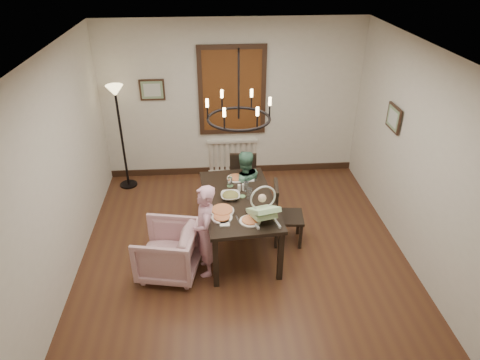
{
  "coord_description": "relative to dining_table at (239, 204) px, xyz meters",
  "views": [
    {
      "loc": [
        -0.42,
        -4.63,
        3.89
      ],
      "look_at": [
        -0.03,
        0.34,
        1.05
      ],
      "focal_mm": 32.0,
      "sensor_mm": 36.0,
      "label": 1
    }
  ],
  "objects": [
    {
      "name": "floor_lamp",
      "position": [
        -1.85,
        1.86,
        0.2
      ],
      "size": [
        0.3,
        0.3,
        1.8
      ],
      "primitive_type": null,
      "color": "black",
      "rests_on": "room_shell"
    },
    {
      "name": "armchair",
      "position": [
        -0.96,
        -0.5,
        -0.36
      ],
      "size": [
        0.89,
        0.88,
        0.69
      ],
      "primitive_type": "imported",
      "rotation": [
        0.0,
        0.0,
        -1.77
      ],
      "color": "#D3A1AD",
      "rests_on": "room_shell"
    },
    {
      "name": "radiator",
      "position": [
        0.05,
        2.19,
        -0.35
      ],
      "size": [
        0.92,
        0.12,
        0.62
      ],
      "primitive_type": null,
      "color": "silver",
      "rests_on": "room_shell"
    },
    {
      "name": "elderly_woman",
      "position": [
        -0.47,
        -0.52,
        -0.17
      ],
      "size": [
        0.28,
        0.4,
        1.07
      ],
      "primitive_type": "imported",
      "rotation": [
        0.0,
        0.0,
        -1.52
      ],
      "color": "#DA9AAE",
      "rests_on": "room_shell"
    },
    {
      "name": "room_shell",
      "position": [
        0.05,
        0.08,
        0.7
      ],
      "size": [
        4.51,
        5.0,
        2.81
      ],
      "color": "#472718",
      "rests_on": "ground"
    },
    {
      "name": "chandelier",
      "position": [
        0.0,
        0.0,
        1.25
      ],
      "size": [
        0.8,
        0.8,
        0.04
      ],
      "primitive_type": "torus",
      "color": "black",
      "rests_on": "room_shell"
    },
    {
      "name": "dining_table",
      "position": [
        0.0,
        0.0,
        0.0
      ],
      "size": [
        1.08,
        1.75,
        0.79
      ],
      "rotation": [
        0.0,
        0.0,
        0.08
      ],
      "color": "black",
      "rests_on": "room_shell"
    },
    {
      "name": "seated_man",
      "position": [
        0.12,
        0.62,
        -0.21
      ],
      "size": [
        0.54,
        0.46,
        0.98
      ],
      "primitive_type": "imported",
      "rotation": [
        0.0,
        0.0,
        3.34
      ],
      "color": "#4B7E63",
      "rests_on": "room_shell"
    },
    {
      "name": "picture_right",
      "position": [
        2.26,
        0.61,
        0.95
      ],
      "size": [
        0.03,
        0.42,
        0.36
      ],
      "primitive_type": "cube",
      "rotation": [
        0.0,
        0.0,
        1.57
      ],
      "color": "black",
      "rests_on": "room_shell"
    },
    {
      "name": "window_blinds",
      "position": [
        0.05,
        2.17,
        0.9
      ],
      "size": [
        1.0,
        0.03,
        1.4
      ],
      "primitive_type": "cube",
      "color": "brown",
      "rests_on": "room_shell"
    },
    {
      "name": "pizza_platter",
      "position": [
        -0.24,
        -0.3,
        0.11
      ],
      "size": [
        0.31,
        0.31,
        0.04
      ],
      "primitive_type": "cylinder",
      "color": "tan",
      "rests_on": "dining_table"
    },
    {
      "name": "picture_back",
      "position": [
        -1.3,
        2.18,
        0.95
      ],
      "size": [
        0.42,
        0.03,
        0.36
      ],
      "primitive_type": "cube",
      "color": "black",
      "rests_on": "room_shell"
    },
    {
      "name": "baby_bouncer",
      "position": [
        0.27,
        -0.51,
        0.24
      ],
      "size": [
        0.47,
        0.56,
        0.32
      ],
      "primitive_type": null,
      "rotation": [
        0.0,
        0.0,
        0.24
      ],
      "color": "#B4E49D",
      "rests_on": "dining_table"
    },
    {
      "name": "drinking_glass",
      "position": [
        0.15,
        -0.0,
        0.16
      ],
      "size": [
        0.08,
        0.08,
        0.16
      ],
      "primitive_type": "cylinder",
      "color": "silver",
      "rests_on": "dining_table"
    },
    {
      "name": "salad_bowl",
      "position": [
        -0.11,
        0.02,
        0.12
      ],
      "size": [
        0.32,
        0.32,
        0.08
      ],
      "primitive_type": "imported",
      "color": "white",
      "rests_on": "dining_table"
    },
    {
      "name": "chair_right",
      "position": [
        0.71,
        0.04,
        -0.22
      ],
      "size": [
        0.46,
        0.46,
        0.95
      ],
      "primitive_type": null,
      "rotation": [
        0.0,
        0.0,
        1.47
      ],
      "color": "black",
      "rests_on": "room_shell"
    },
    {
      "name": "chair_far",
      "position": [
        0.13,
        0.87,
        -0.23
      ],
      "size": [
        0.45,
        0.45,
        0.95
      ],
      "primitive_type": null,
      "rotation": [
        0.0,
        0.0,
        -0.09
      ],
      "color": "black",
      "rests_on": "room_shell"
    }
  ]
}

